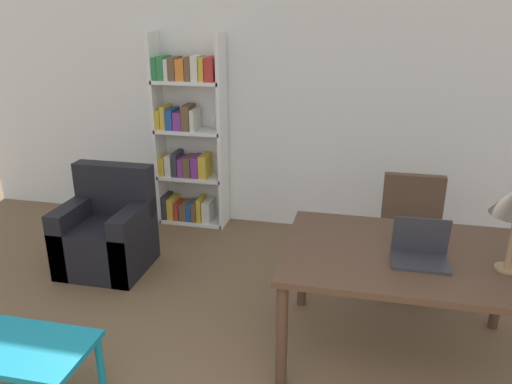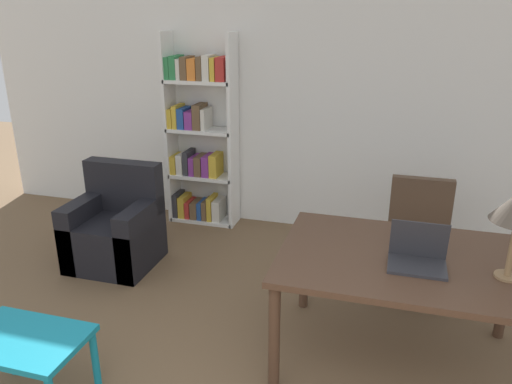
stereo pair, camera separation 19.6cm
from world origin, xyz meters
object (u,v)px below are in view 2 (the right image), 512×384
Objects in this scene: office_chair at (418,241)px; armchair at (116,231)px; side_table_blue at (25,348)px; bookshelf at (199,139)px; desk at (404,270)px; laptop at (418,256)px.

armchair is at bearing -172.70° from office_chair.
bookshelf reaches higher than side_table_blue.
bookshelf is (0.37, 1.13, 0.60)m from armchair.
armchair reaches higher than desk.
armchair is at bearing -108.05° from bookshelf.
office_chair is 2.96m from side_table_blue.
desk is 0.18m from laptop.
desk is at bearing -96.73° from office_chair.
desk is 1.70× the size of office_chair.
laptop is at bearing 23.52° from side_table_blue.
bookshelf is (-0.09, 2.84, 0.51)m from side_table_blue.
side_table_blue is at bearing -153.79° from desk.
laptop reaches higher than desk.
office_chair is at bearing 86.93° from laptop.
side_table_blue is 2.88m from bookshelf.
office_chair is 0.45× the size of bookshelf.
laptop reaches higher than side_table_blue.
bookshelf reaches higher than laptop.
desk is at bearing -41.18° from bookshelf.
bookshelf reaches higher than desk.
desk is 1.69× the size of armchair.
laptop reaches higher than armchair.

